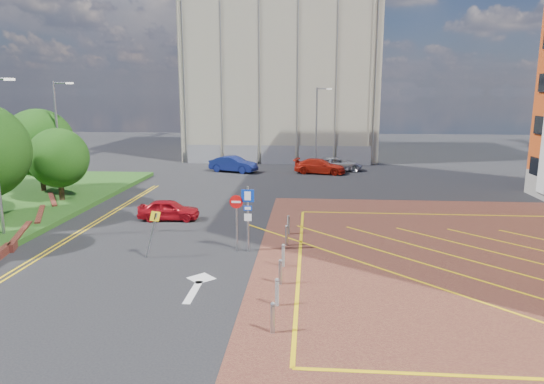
# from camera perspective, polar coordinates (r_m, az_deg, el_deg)

# --- Properties ---
(ground) EXTENTS (140.00, 140.00, 0.00)m
(ground) POSITION_cam_1_polar(r_m,az_deg,el_deg) (22.72, -4.39, -7.74)
(ground) COLOR black
(ground) RESTS_ON ground
(retaining_wall) EXTENTS (6.06, 20.33, 0.40)m
(retaining_wall) POSITION_cam_1_polar(r_m,az_deg,el_deg) (28.66, -27.81, -4.55)
(retaining_wall) COLOR maroon
(retaining_wall) RESTS_ON ground
(tree_c) EXTENTS (4.00, 4.00, 4.90)m
(tree_c) POSITION_cam_1_polar(r_m,az_deg,el_deg) (35.71, -23.82, 3.68)
(tree_c) COLOR #3D2B1C
(tree_c) RESTS_ON grass_bed
(tree_d) EXTENTS (5.00, 5.00, 6.08)m
(tree_d) POSITION_cam_1_polar(r_m,az_deg,el_deg) (39.70, -25.71, 5.21)
(tree_d) COLOR #3D2B1C
(tree_d) RESTS_ON grass_bed
(lamp_left_far) EXTENTS (1.53, 0.16, 8.00)m
(lamp_left_far) POSITION_cam_1_polar(r_m,az_deg,el_deg) (37.76, -23.82, 6.31)
(lamp_left_far) COLOR #9EA0A8
(lamp_left_far) RESTS_ON grass_bed
(lamp_back) EXTENTS (1.53, 0.16, 8.00)m
(lamp_back) POSITION_cam_1_polar(r_m,az_deg,el_deg) (49.27, 5.34, 7.91)
(lamp_back) COLOR #9EA0A8
(lamp_back) RESTS_ON ground
(sign_cluster) EXTENTS (1.17, 0.12, 3.20)m
(sign_cluster) POSITION_cam_1_polar(r_m,az_deg,el_deg) (23.05, -3.36, -2.37)
(sign_cluster) COLOR #9EA0A8
(sign_cluster) RESTS_ON ground
(warning_sign) EXTENTS (0.77, 0.42, 2.25)m
(warning_sign) POSITION_cam_1_polar(r_m,az_deg,el_deg) (22.87, -13.84, -4.17)
(warning_sign) COLOR #9EA0A8
(warning_sign) RESTS_ON ground
(bollard_row) EXTENTS (0.14, 11.14, 0.90)m
(bollard_row) POSITION_cam_1_polar(r_m,az_deg,el_deg) (20.77, 1.23, -8.22)
(bollard_row) COLOR #9EA0A8
(bollard_row) RESTS_ON forecourt
(construction_building) EXTENTS (21.20, 19.20, 22.00)m
(construction_building) POSITION_cam_1_polar(r_m,az_deg,el_deg) (61.36, 1.37, 14.89)
(construction_building) COLOR #A19A83
(construction_building) RESTS_ON ground
(construction_fence) EXTENTS (21.60, 0.06, 2.00)m
(construction_fence) POSITION_cam_1_polar(r_m,az_deg,el_deg) (51.64, 1.81, 4.38)
(construction_fence) COLOR gray
(construction_fence) RESTS_ON ground
(car_red_left) EXTENTS (3.72, 1.68, 1.24)m
(car_red_left) POSITION_cam_1_polar(r_m,az_deg,el_deg) (29.73, -12.04, -2.05)
(car_red_left) COLOR #AC0E18
(car_red_left) RESTS_ON ground
(car_blue_back) EXTENTS (4.90, 3.01, 1.52)m
(car_blue_back) POSITION_cam_1_polar(r_m,az_deg,el_deg) (46.77, -4.57, 3.29)
(car_blue_back) COLOR navy
(car_blue_back) RESTS_ON ground
(car_red_back) EXTENTS (5.08, 2.81, 1.39)m
(car_red_back) POSITION_cam_1_polar(r_m,az_deg,el_deg) (45.92, 5.64, 3.03)
(car_red_back) COLOR red
(car_red_back) RESTS_ON ground
(car_silver_back) EXTENTS (5.35, 3.38, 1.38)m
(car_silver_back) POSITION_cam_1_polar(r_m,az_deg,el_deg) (47.57, 7.63, 3.28)
(car_silver_back) COLOR #BABAC2
(car_silver_back) RESTS_ON ground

